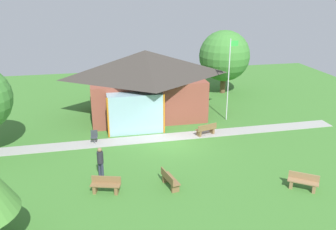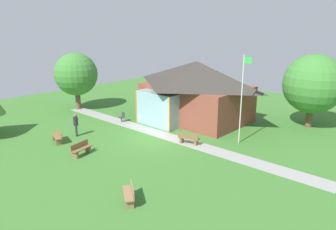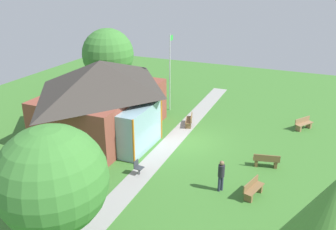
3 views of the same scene
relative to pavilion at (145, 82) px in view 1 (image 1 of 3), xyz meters
The scene contains 11 objects.
ground_plane 6.54m from the pavilion, 79.79° to the right, with size 44.00×44.00×0.00m, color #3D752D.
pavilion is the anchor object (origin of this frame).
footpath 5.67m from the pavilion, 77.80° to the right, with size 24.17×1.30×0.03m, color #999993.
flagpole 6.46m from the pavilion, 21.92° to the right, with size 0.64×0.08×6.22m.
bench_front_right 14.41m from the pavilion, 64.24° to the right, with size 1.48×1.22×0.84m.
bench_front_center 11.46m from the pavilion, 92.19° to the right, with size 0.76×1.56×0.84m.
bench_front_left 11.90m from the pavilion, 108.32° to the right, with size 1.56×0.84×0.84m.
bench_rear_near_path 6.53m from the pavilion, 55.48° to the right, with size 1.56×0.85×0.84m.
patio_chair_west 6.74m from the pavilion, 130.84° to the right, with size 0.48×0.48×0.86m.
visitor_strolling_lawn 10.35m from the pavilion, 112.19° to the right, with size 0.34×0.34×1.74m.
tree_behind_pavilion_right 9.55m from the pavilion, 30.24° to the left, with size 4.75×4.75×5.97m.
Camera 1 is at (-4.90, -21.37, 9.86)m, focal length 38.70 mm.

